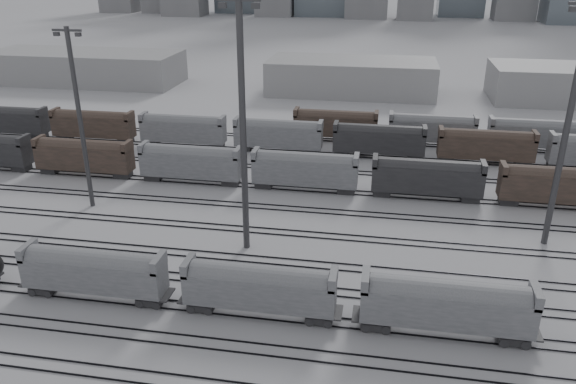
% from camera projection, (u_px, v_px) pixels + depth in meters
% --- Properties ---
extents(ground, '(900.00, 900.00, 0.00)m').
position_uv_depth(ground, '(172.00, 312.00, 53.32)').
color(ground, silver).
rests_on(ground, ground).
extents(tracks, '(220.00, 71.50, 0.16)m').
position_uv_depth(tracks, '(223.00, 229.00, 69.15)').
color(tracks, black).
rests_on(tracks, ground).
extents(hopper_car_a, '(14.23, 2.83, 5.09)m').
position_uv_depth(hopper_car_a, '(94.00, 270.00, 54.30)').
color(hopper_car_a, '#242326').
rests_on(hopper_car_a, ground).
extents(hopper_car_b, '(14.21, 2.82, 5.08)m').
position_uv_depth(hopper_car_b, '(259.00, 286.00, 51.64)').
color(hopper_car_b, '#242326').
rests_on(hopper_car_b, ground).
extents(hopper_car_c, '(14.93, 2.97, 5.34)m').
position_uv_depth(hopper_car_c, '(447.00, 303.00, 48.88)').
color(hopper_car_c, '#242326').
rests_on(hopper_car_c, ground).
extents(light_mast_b, '(3.75, 0.60, 23.45)m').
position_uv_depth(light_mast_b, '(80.00, 116.00, 70.99)').
color(light_mast_b, '#3C3C3F').
rests_on(light_mast_b, ground).
extents(light_mast_c, '(4.45, 0.71, 27.82)m').
position_uv_depth(light_mast_c, '(243.00, 124.00, 59.34)').
color(light_mast_c, '#3C3C3F').
rests_on(light_mast_c, ground).
extents(light_mast_d, '(4.38, 0.70, 27.38)m').
position_uv_depth(light_mast_d, '(568.00, 124.00, 60.34)').
color(light_mast_d, '#3C3C3F').
rests_on(light_mast_d, ground).
extents(bg_string_near, '(151.00, 3.00, 5.60)m').
position_uv_depth(bg_string_near, '(305.00, 171.00, 79.94)').
color(bg_string_near, gray).
rests_on(bg_string_near, ground).
extents(bg_string_mid, '(151.00, 3.00, 5.60)m').
position_uv_depth(bg_string_mid, '(379.00, 141.00, 92.83)').
color(bg_string_mid, '#242326').
rests_on(bg_string_mid, ground).
extents(bg_string_far, '(66.00, 3.00, 5.60)m').
position_uv_depth(bg_string_far, '(482.00, 133.00, 97.25)').
color(bg_string_far, brown).
rests_on(bg_string_far, ground).
extents(warehouse_left, '(50.00, 18.00, 8.00)m').
position_uv_depth(warehouse_left, '(85.00, 67.00, 147.57)').
color(warehouse_left, '#9D9D9F').
rests_on(warehouse_left, ground).
extents(warehouse_mid, '(40.00, 18.00, 8.00)m').
position_uv_depth(warehouse_mid, '(351.00, 77.00, 136.26)').
color(warehouse_mid, '#9D9D9F').
rests_on(warehouse_mid, ground).
extents(warehouse_right, '(35.00, 18.00, 8.00)m').
position_uv_depth(warehouse_right, '(571.00, 84.00, 128.18)').
color(warehouse_right, '#9D9D9F').
rests_on(warehouse_right, ground).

